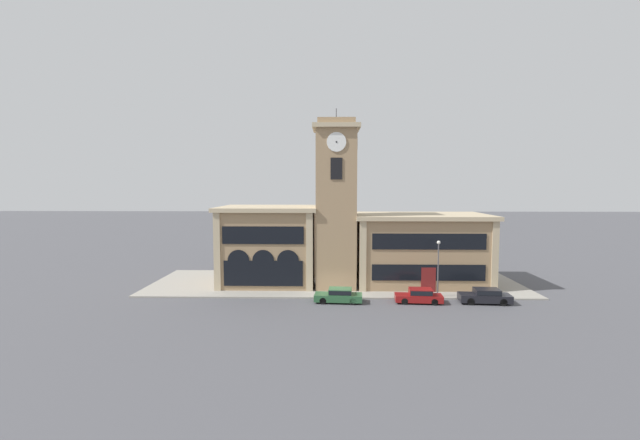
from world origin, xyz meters
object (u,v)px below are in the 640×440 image
parked_car_far (485,296)px  street_lamp (438,260)px  parked_car_near (339,295)px  parked_car_mid (419,295)px  bollard (410,292)px

parked_car_far → street_lamp: bearing=-20.1°
parked_car_near → parked_car_far: (13.91, 0.00, 0.03)m
parked_car_near → parked_car_mid: (7.66, -0.00, 0.01)m
street_lamp → bollard: bearing=-171.9°
parked_car_near → bollard: size_ratio=4.39×
parked_car_mid → bollard: (-0.59, 1.42, -0.05)m
parked_car_mid → bollard: 1.54m
parked_car_mid → parked_car_far: (6.25, 0.00, 0.02)m
street_lamp → parked_car_far: bearing=-24.0°
parked_car_mid → parked_car_far: bearing=-176.0°
bollard → parked_car_mid: bearing=-67.5°
parked_car_far → bollard: bearing=-7.7°
parked_car_mid → parked_car_far: 6.25m
parked_car_mid → parked_car_far: parked_car_far is taller
parked_car_near → parked_car_far: parked_car_far is taller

